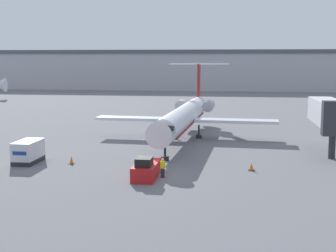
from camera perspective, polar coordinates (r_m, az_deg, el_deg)
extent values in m
plane|color=slate|center=(40.74, -2.02, -6.30)|extent=(600.00, 600.00, 0.00)
cube|color=#B2B2B7|center=(159.08, 5.38, 6.60)|extent=(180.00, 16.00, 12.08)
cube|color=#4C515B|center=(159.05, 5.41, 8.99)|extent=(180.00, 16.80, 1.20)
cylinder|color=silver|center=(58.86, 1.93, 1.17)|extent=(4.00, 26.44, 2.62)
cone|color=silver|center=(45.00, -0.88, -0.98)|extent=(2.72, 2.23, 2.62)
cube|color=black|center=(45.74, -0.67, -0.25)|extent=(2.26, 0.82, 0.44)
cone|color=silver|center=(73.24, 3.70, 2.52)|extent=(2.50, 3.00, 2.35)
cube|color=maroon|center=(58.96, 1.92, 0.35)|extent=(3.60, 23.79, 0.20)
cube|color=silver|center=(59.59, 8.33, 0.61)|extent=(10.55, 3.03, 0.36)
cube|color=silver|center=(61.54, -3.90, 0.91)|extent=(10.55, 3.03, 0.36)
cylinder|color=#ADADB7|center=(69.47, 5.00, 2.48)|extent=(1.77, 3.15, 1.61)
cylinder|color=#ADADB7|center=(70.00, 1.69, 2.55)|extent=(1.77, 3.15, 1.61)
cube|color=maroon|center=(73.54, 3.78, 5.57)|extent=(0.36, 2.21, 5.12)
cube|color=silver|center=(73.47, 3.80, 7.56)|extent=(9.30, 2.28, 0.20)
cylinder|color=black|center=(47.36, -0.37, -3.18)|extent=(0.24, 0.24, 1.72)
cylinder|color=black|center=(47.49, -0.37, -3.97)|extent=(0.80, 0.80, 0.40)
cylinder|color=black|center=(61.30, 0.62, -0.59)|extent=(0.24, 0.24, 1.72)
cylinder|color=black|center=(61.41, 0.62, -1.20)|extent=(0.80, 0.80, 0.40)
cylinder|color=black|center=(60.80, 3.78, -0.68)|extent=(0.24, 0.24, 1.72)
cylinder|color=black|center=(60.91, 3.77, -1.30)|extent=(0.80, 0.80, 0.40)
cube|color=#B21919|center=(40.55, -2.66, -5.44)|extent=(1.89, 4.59, 1.28)
cube|color=black|center=(39.36, -2.93, -4.38)|extent=(1.32, 1.65, 0.70)
cube|color=black|center=(42.71, -2.12, -5.00)|extent=(1.70, 0.30, 0.77)
cube|color=#232326|center=(48.39, -16.64, -4.05)|extent=(1.95, 3.78, 0.45)
cube|color=silver|center=(48.17, -16.69, -2.77)|extent=(1.95, 3.78, 1.76)
cube|color=navy|center=(46.47, -17.66, -3.20)|extent=(1.36, 0.04, 0.36)
cube|color=#232838|center=(40.61, -0.64, -5.75)|extent=(0.32, 0.20, 0.82)
cube|color=yellow|center=(40.44, -0.64, -4.75)|extent=(0.40, 0.24, 0.65)
sphere|color=tan|center=(40.34, -0.64, -4.13)|extent=(0.24, 0.24, 0.24)
cube|color=black|center=(46.89, -11.67, -4.52)|extent=(0.53, 0.53, 0.04)
cone|color=orange|center=(46.80, -11.69, -4.05)|extent=(0.38, 0.38, 0.75)
cube|color=black|center=(43.93, 10.13, -5.33)|extent=(0.59, 0.59, 0.04)
cone|color=orange|center=(43.85, 10.14, -4.87)|extent=(0.42, 0.42, 0.69)
cone|color=silver|center=(128.41, -19.79, 4.74)|extent=(3.65, 4.19, 3.64)
cylinder|color=#2D2D33|center=(50.91, 19.38, -2.01)|extent=(0.70, 0.70, 3.20)
cube|color=silver|center=(53.45, 18.88, 1.62)|extent=(2.60, 10.09, 2.60)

